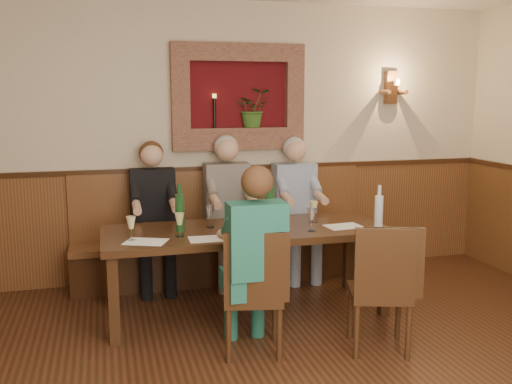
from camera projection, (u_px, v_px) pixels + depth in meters
room_shell at (334, 90)px, 2.89m from camera, size 6.04×6.04×2.82m
wainscoting at (329, 332)px, 3.11m from camera, size 6.02×6.02×1.15m
wall_niche at (243, 101)px, 5.77m from camera, size 1.36×0.30×1.06m
wall_sconce at (392, 88)px, 6.16m from camera, size 0.25×0.20×0.35m
dining_table at (246, 237)px, 4.86m from camera, size 2.40×0.90×0.75m
bench at (224, 248)px, 5.81m from camera, size 3.00×0.45×1.11m
chair_near_left at (253, 317)px, 4.14m from camera, size 0.49×0.49×0.94m
chair_near_right at (379, 313)px, 4.19m from camera, size 0.54×0.54×0.97m
person_bench_left at (154, 229)px, 5.49m from camera, size 0.42×0.52×1.44m
person_bench_mid at (229, 223)px, 5.67m from camera, size 0.44×0.54×1.48m
person_bench_right at (297, 220)px, 5.86m from camera, size 0.43×0.53×1.45m
person_chair_front at (253, 277)px, 4.09m from camera, size 0.41×0.50×1.40m
spittoon_bucket at (238, 217)px, 4.76m from camera, size 0.20×0.20×0.22m
wine_bottle_green_a at (269, 205)px, 4.87m from camera, size 0.09×0.09×0.45m
wine_bottle_green_b at (180, 212)px, 4.71m from camera, size 0.09×0.09×0.40m
water_bottle at (379, 211)px, 4.78m from camera, size 0.08×0.08×0.38m
tasting_sheet_a at (146, 242)px, 4.39m from camera, size 0.38×0.33×0.00m
tasting_sheet_b at (258, 233)px, 4.66m from camera, size 0.38×0.32×0.00m
tasting_sheet_c at (344, 226)px, 4.91m from camera, size 0.33×0.25×0.00m
tasting_sheet_d at (208, 239)px, 4.48m from camera, size 0.31×0.22×0.00m
wine_glass_0 at (312, 220)px, 4.73m from camera, size 0.08×0.08×0.19m
wine_glass_1 at (314, 212)px, 5.05m from camera, size 0.08×0.08×0.19m
wine_glass_2 at (260, 214)px, 4.97m from camera, size 0.08×0.08×0.19m
wine_glass_3 at (239, 220)px, 4.71m from camera, size 0.08×0.08×0.19m
wine_glass_4 at (131, 229)px, 4.41m from camera, size 0.08×0.08×0.19m
wine_glass_5 at (234, 227)px, 4.45m from camera, size 0.08×0.08×0.19m
wine_glass_6 at (210, 217)px, 4.85m from camera, size 0.08×0.08×0.19m
wine_glass_7 at (180, 225)px, 4.54m from camera, size 0.08×0.08×0.19m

